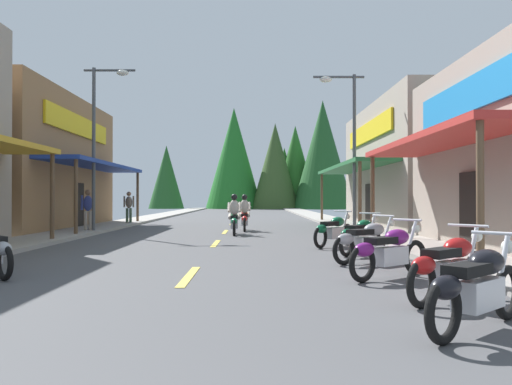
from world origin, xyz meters
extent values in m
cube|color=#4C4C4F|center=(0.00, 25.31, -0.05)|extent=(9.68, 80.62, 0.10)
cube|color=#9E9991|center=(-5.85, 25.31, 0.06)|extent=(2.01, 80.62, 0.12)
cube|color=#9E9991|center=(5.85, 25.31, 0.06)|extent=(2.01, 80.62, 0.12)
cube|color=#E0C64C|center=(0.00, 8.67, 0.01)|extent=(0.16, 2.40, 0.01)
cube|color=#E0C64C|center=(0.00, 15.27, 0.01)|extent=(0.16, 2.40, 0.01)
cube|color=#E0C64C|center=(0.00, 20.64, 0.01)|extent=(0.16, 2.40, 0.01)
cube|color=#E0C64C|center=(0.00, 27.17, 0.01)|extent=(0.16, 2.40, 0.01)
cube|color=#E0C64C|center=(0.00, 33.73, 0.01)|extent=(0.16, 2.40, 0.01)
cube|color=#E0C64C|center=(0.00, 40.19, 0.01)|extent=(0.16, 2.40, 0.01)
cube|color=#E0C64C|center=(0.00, 47.04, 0.01)|extent=(0.16, 2.40, 0.01)
cube|color=#E0C64C|center=(0.00, 53.13, 0.01)|extent=(0.16, 2.40, 0.01)
cube|color=#E0C64C|center=(0.00, 58.36, 0.01)|extent=(0.16, 2.40, 0.01)
cylinder|color=brown|center=(-5.25, 15.77, 1.41)|extent=(0.14, 0.14, 2.82)
cube|color=olive|center=(-9.94, 22.89, 3.03)|extent=(6.16, 11.42, 6.06)
cube|color=navy|center=(-5.95, 22.89, 2.90)|extent=(1.80, 10.28, 0.16)
cylinder|color=brown|center=(-5.25, 17.95, 1.41)|extent=(0.14, 0.14, 2.82)
cylinder|color=brown|center=(-5.25, 27.83, 1.41)|extent=(0.14, 0.14, 2.82)
cube|color=yellow|center=(-6.79, 22.89, 4.73)|extent=(0.10, 7.99, 0.90)
cube|color=black|center=(-6.81, 22.89, 1.05)|extent=(0.08, 1.10, 2.10)
cube|color=#B72D28|center=(5.95, 12.76, 2.90)|extent=(1.80, 8.69, 0.16)
cylinder|color=brown|center=(5.25, 8.62, 1.41)|extent=(0.14, 0.14, 2.82)
cylinder|color=brown|center=(5.25, 16.90, 1.41)|extent=(0.14, 0.14, 2.82)
cube|color=#197FCC|center=(6.79, 12.76, 4.11)|extent=(0.10, 6.76, 0.90)
cube|color=black|center=(6.81, 12.76, 1.05)|extent=(0.08, 1.10, 2.10)
cube|color=gray|center=(11.05, 24.39, 2.98)|extent=(8.40, 12.44, 5.96)
cube|color=#236033|center=(5.95, 24.39, 2.90)|extent=(1.80, 11.20, 0.16)
cylinder|color=brown|center=(5.25, 19.00, 1.41)|extent=(0.14, 0.14, 2.82)
cylinder|color=brown|center=(5.25, 29.79, 1.41)|extent=(0.14, 0.14, 2.82)
cube|color=yellow|center=(6.79, 24.39, 4.65)|extent=(0.10, 8.71, 0.90)
cube|color=black|center=(6.81, 24.39, 1.05)|extent=(0.08, 1.10, 2.10)
cylinder|color=#474C51|center=(-5.24, 19.95, 3.33)|extent=(0.14, 0.14, 6.65)
cylinder|color=#474C51|center=(-4.61, 19.95, 6.55)|extent=(2.06, 0.10, 0.10)
ellipsoid|color=silver|center=(-4.09, 19.95, 6.45)|extent=(0.50, 0.30, 0.24)
cylinder|color=#474C51|center=(5.24, 19.96, 3.20)|extent=(0.14, 0.14, 6.40)
cylinder|color=#474C51|center=(4.61, 19.96, 6.30)|extent=(2.06, 0.10, 0.10)
ellipsoid|color=silver|center=(4.09, 19.96, 6.20)|extent=(0.50, 0.30, 0.24)
torus|color=black|center=(4.11, 5.36, 0.32)|extent=(0.54, 0.50, 0.64)
torus|color=black|center=(3.00, 4.36, 0.32)|extent=(0.54, 0.50, 0.64)
cube|color=silver|center=(3.55, 4.86, 0.40)|extent=(0.71, 0.68, 0.32)
ellipsoid|color=black|center=(3.70, 5.00, 0.72)|extent=(0.63, 0.61, 0.28)
cube|color=black|center=(3.37, 4.70, 0.68)|extent=(0.63, 0.61, 0.12)
ellipsoid|color=black|center=(3.03, 4.40, 0.55)|extent=(0.49, 0.47, 0.24)
cylinder|color=silver|center=(4.02, 5.28, 0.65)|extent=(0.32, 0.29, 0.71)
cylinder|color=silver|center=(3.93, 5.20, 1.02)|extent=(0.43, 0.47, 0.04)
sphere|color=white|center=(4.14, 5.38, 0.85)|extent=(0.16, 0.16, 0.16)
torus|color=black|center=(4.45, 6.96, 0.32)|extent=(0.55, 0.50, 0.64)
torus|color=black|center=(3.32, 5.98, 0.32)|extent=(0.55, 0.50, 0.64)
cube|color=silver|center=(3.88, 6.47, 0.40)|extent=(0.71, 0.67, 0.32)
ellipsoid|color=#A51414|center=(4.03, 6.60, 0.72)|extent=(0.63, 0.61, 0.28)
cube|color=black|center=(3.69, 6.31, 0.68)|extent=(0.64, 0.60, 0.12)
ellipsoid|color=#A51414|center=(3.35, 6.01, 0.55)|extent=(0.49, 0.47, 0.24)
cylinder|color=silver|center=(4.35, 6.88, 0.65)|extent=(0.32, 0.29, 0.71)
cylinder|color=silver|center=(4.26, 6.80, 1.02)|extent=(0.42, 0.48, 0.04)
sphere|color=white|center=(4.47, 6.98, 0.85)|extent=(0.16, 0.16, 0.16)
torus|color=black|center=(4.17, 8.90, 0.32)|extent=(0.57, 0.47, 0.64)
torus|color=black|center=(2.99, 7.97, 0.32)|extent=(0.57, 0.47, 0.64)
cube|color=silver|center=(3.58, 8.44, 0.40)|extent=(0.72, 0.65, 0.32)
ellipsoid|color=#721972|center=(3.73, 8.56, 0.72)|extent=(0.64, 0.60, 0.28)
cube|color=black|center=(3.38, 8.28, 0.68)|extent=(0.64, 0.59, 0.12)
ellipsoid|color=#721972|center=(3.03, 8.01, 0.55)|extent=(0.49, 0.46, 0.24)
cylinder|color=silver|center=(4.06, 8.82, 0.65)|extent=(0.33, 0.28, 0.71)
cylinder|color=silver|center=(3.97, 8.75, 1.02)|extent=(0.40, 0.50, 0.04)
sphere|color=white|center=(4.19, 8.92, 0.85)|extent=(0.16, 0.16, 0.16)
torus|color=black|center=(4.29, 11.07, 0.32)|extent=(0.58, 0.45, 0.64)
torus|color=black|center=(3.07, 10.19, 0.32)|extent=(0.58, 0.45, 0.64)
cube|color=silver|center=(3.68, 10.63, 0.40)|extent=(0.73, 0.64, 0.32)
ellipsoid|color=#99999E|center=(3.84, 10.75, 0.72)|extent=(0.64, 0.59, 0.28)
cube|color=black|center=(3.48, 10.48, 0.68)|extent=(0.65, 0.58, 0.12)
ellipsoid|color=#99999E|center=(3.11, 10.22, 0.55)|extent=(0.50, 0.45, 0.24)
cylinder|color=silver|center=(4.18, 10.99, 0.65)|extent=(0.34, 0.27, 0.71)
cylinder|color=silver|center=(4.09, 10.92, 1.02)|extent=(0.38, 0.51, 0.04)
sphere|color=white|center=(4.31, 11.08, 0.85)|extent=(0.16, 0.16, 0.16)
torus|color=black|center=(4.36, 12.90, 0.32)|extent=(0.48, 0.56, 0.64)
torus|color=black|center=(3.40, 11.74, 0.32)|extent=(0.48, 0.56, 0.64)
cube|color=silver|center=(3.88, 12.32, 0.40)|extent=(0.66, 0.72, 0.32)
ellipsoid|color=#0C5933|center=(4.01, 12.48, 0.72)|extent=(0.60, 0.64, 0.28)
cube|color=black|center=(3.72, 12.13, 0.68)|extent=(0.60, 0.64, 0.12)
ellipsoid|color=#0C5933|center=(3.44, 11.78, 0.55)|extent=(0.46, 0.49, 0.24)
cylinder|color=silver|center=(4.27, 12.80, 0.65)|extent=(0.28, 0.33, 0.71)
cylinder|color=silver|center=(4.20, 12.71, 1.02)|extent=(0.49, 0.41, 0.04)
sphere|color=white|center=(4.38, 12.92, 0.85)|extent=(0.16, 0.16, 0.16)
torus|color=black|center=(4.00, 14.86, 0.32)|extent=(0.49, 0.56, 0.64)
torus|color=black|center=(3.04, 13.70, 0.32)|extent=(0.49, 0.56, 0.64)
cube|color=silver|center=(3.52, 14.28, 0.40)|extent=(0.66, 0.72, 0.32)
ellipsoid|color=#0C5933|center=(3.64, 14.43, 0.72)|extent=(0.60, 0.64, 0.28)
cube|color=black|center=(3.36, 14.09, 0.68)|extent=(0.60, 0.64, 0.12)
ellipsoid|color=#0C5933|center=(3.07, 13.74, 0.55)|extent=(0.47, 0.49, 0.24)
cylinder|color=silver|center=(3.91, 14.76, 0.65)|extent=(0.28, 0.32, 0.71)
cylinder|color=silver|center=(3.84, 14.66, 1.02)|extent=(0.49, 0.41, 0.04)
sphere|color=white|center=(4.01, 14.88, 0.85)|extent=(0.16, 0.16, 0.16)
torus|color=black|center=(-3.10, 8.21, 0.32)|extent=(0.54, 0.51, 0.64)
ellipsoid|color=#99999E|center=(-3.14, 8.24, 0.55)|extent=(0.49, 0.48, 0.24)
torus|color=black|center=(0.41, 19.89, 0.32)|extent=(0.12, 0.64, 0.64)
torus|color=black|center=(0.45, 18.39, 0.32)|extent=(0.12, 0.64, 0.64)
cube|color=silver|center=(0.43, 19.14, 0.40)|extent=(0.30, 0.71, 0.32)
ellipsoid|color=#0C5933|center=(0.43, 19.34, 0.72)|extent=(0.34, 0.57, 0.28)
cube|color=black|center=(0.44, 18.89, 0.68)|extent=(0.30, 0.61, 0.12)
ellipsoid|color=#0C5933|center=(0.45, 18.44, 0.55)|extent=(0.25, 0.45, 0.24)
cylinder|color=silver|center=(0.41, 19.76, 0.65)|extent=(0.07, 0.37, 0.71)
cylinder|color=silver|center=(0.42, 19.64, 1.02)|extent=(0.60, 0.06, 0.04)
sphere|color=white|center=(0.41, 19.92, 0.85)|extent=(0.16, 0.16, 0.16)
ellipsoid|color=#B2A599|center=(0.44, 18.99, 1.05)|extent=(0.39, 0.39, 0.64)
sphere|color=black|center=(0.44, 19.04, 1.45)|extent=(0.24, 0.24, 0.24)
cylinder|color=#B2A599|center=(0.27, 19.16, 0.70)|extent=(0.15, 0.43, 0.24)
cylinder|color=#B2A599|center=(0.22, 19.29, 1.05)|extent=(0.11, 0.51, 0.40)
cylinder|color=#B2A599|center=(0.59, 19.17, 0.70)|extent=(0.15, 0.43, 0.24)
cylinder|color=#B2A599|center=(0.64, 19.30, 1.05)|extent=(0.11, 0.51, 0.40)
torus|color=black|center=(0.78, 22.16, 0.32)|extent=(0.11, 0.64, 0.64)
torus|color=black|center=(0.80, 20.66, 0.32)|extent=(0.11, 0.64, 0.64)
cube|color=silver|center=(0.79, 21.41, 0.40)|extent=(0.29, 0.70, 0.32)
ellipsoid|color=#A51414|center=(0.79, 21.61, 0.72)|extent=(0.33, 0.56, 0.28)
cube|color=black|center=(0.80, 21.16, 0.68)|extent=(0.29, 0.60, 0.12)
ellipsoid|color=#A51414|center=(0.80, 20.71, 0.55)|extent=(0.25, 0.44, 0.24)
cylinder|color=silver|center=(0.78, 22.03, 0.65)|extent=(0.07, 0.37, 0.71)
cylinder|color=silver|center=(0.79, 21.91, 1.02)|extent=(0.60, 0.05, 0.04)
sphere|color=white|center=(0.78, 22.19, 0.85)|extent=(0.16, 0.16, 0.16)
ellipsoid|color=#B2A599|center=(0.80, 21.26, 1.05)|extent=(0.39, 0.39, 0.64)
sphere|color=black|center=(0.79, 21.31, 1.45)|extent=(0.24, 0.24, 0.24)
cylinder|color=#B2A599|center=(0.63, 21.42, 0.70)|extent=(0.15, 0.42, 0.24)
cylinder|color=#B2A599|center=(0.58, 21.55, 1.05)|extent=(0.11, 0.51, 0.40)
cylinder|color=#B2A599|center=(0.95, 21.43, 0.70)|extent=(0.15, 0.42, 0.24)
cylinder|color=#B2A599|center=(1.00, 21.56, 1.05)|extent=(0.11, 0.51, 0.40)
cylinder|color=#3F593F|center=(-5.28, 26.31, 0.44)|extent=(0.14, 0.14, 0.88)
cylinder|color=#3F593F|center=(-5.46, 26.31, 0.44)|extent=(0.14, 0.14, 0.88)
ellipsoid|color=#726659|center=(-5.37, 26.31, 1.19)|extent=(0.37, 0.28, 0.62)
cylinder|color=#726659|center=(-5.13, 26.30, 1.22)|extent=(0.09, 0.09, 0.59)
cylinder|color=#726659|center=(-5.61, 26.32, 1.22)|extent=(0.09, 0.09, 0.59)
sphere|color=#8C664C|center=(-5.37, 26.31, 1.63)|extent=(0.24, 0.24, 0.24)
cylinder|color=#B2A599|center=(-5.46, 20.22, 0.44)|extent=(0.14, 0.14, 0.88)
cylinder|color=#B2A599|center=(-5.61, 20.12, 0.44)|extent=(0.14, 0.14, 0.88)
ellipsoid|color=#333F8C|center=(-5.53, 20.17, 1.20)|extent=(0.44, 0.41, 0.63)
cylinder|color=#333F8C|center=(-5.33, 20.30, 1.23)|extent=(0.09, 0.09, 0.60)
cylinder|color=#333F8C|center=(-5.74, 20.04, 1.23)|extent=(0.09, 0.09, 0.60)
sphere|color=#8C664C|center=(-5.53, 20.17, 1.64)|extent=(0.24, 0.24, 0.24)
cone|color=#276523|center=(6.84, 67.92, 5.56)|extent=(6.23, 6.23, 11.12)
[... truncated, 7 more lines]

